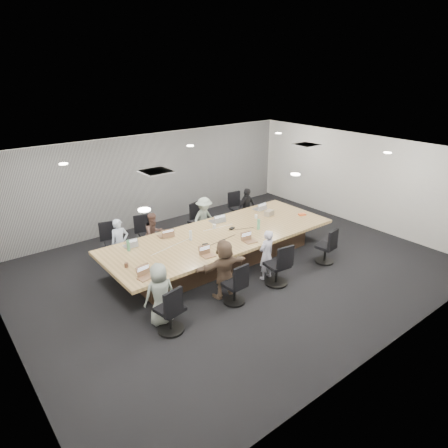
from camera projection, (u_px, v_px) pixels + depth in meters
floor at (234, 268)px, 9.94m from camera, size 10.00×8.00×0.00m
ceiling at (235, 157)px, 8.90m from camera, size 10.00×8.00×0.00m
wall_back at (152, 179)px, 12.33m from camera, size 10.00×0.00×2.80m
wall_front at (391, 283)px, 6.51m from camera, size 10.00×0.00×2.80m
wall_left at (0, 282)px, 6.55m from camera, size 0.00×8.00×2.80m
wall_right at (359, 180)px, 12.29m from camera, size 0.00×8.00×2.80m
curtain at (153, 180)px, 12.27m from camera, size 9.80×0.04×2.80m
conference_table at (222, 246)px, 10.16m from camera, size 6.00×2.20×0.74m
chair_0 at (115, 246)px, 10.17m from camera, size 0.67×0.67×0.82m
chair_1 at (148, 238)px, 10.73m from camera, size 0.62×0.62×0.76m
chair_2 at (197, 224)px, 11.65m from camera, size 0.60×0.60×0.73m
chair_3 at (239, 211)px, 12.55m from camera, size 0.60×0.60×0.80m
chair_4 at (170, 313)px, 7.46m from camera, size 0.63×0.63×0.80m
chair_5 at (234, 288)px, 8.37m from camera, size 0.51×0.51×0.73m
chair_6 at (277, 268)px, 9.07m from camera, size 0.61×0.61×0.82m
chair_7 at (325, 249)px, 10.08m from camera, size 0.57×0.57×0.73m
person_0 at (120, 243)px, 9.84m from camera, size 0.48×0.34×1.23m
laptop_0 at (129, 246)px, 9.39m from camera, size 0.29×0.21×0.02m
person_1 at (154, 234)px, 10.39m from camera, size 0.63×0.51×1.18m
laptop_1 at (164, 236)px, 9.93m from camera, size 0.35×0.26×0.02m
person_2 at (204, 219)px, 11.30m from camera, size 0.89×0.61×1.27m
laptop_2 at (216, 221)px, 10.86m from camera, size 0.37×0.27×0.02m
person_3 at (246, 208)px, 12.21m from camera, size 0.77×0.42×1.24m
laptop_3 at (259, 209)px, 11.77m from camera, size 0.36×0.26×0.02m
person_4 at (160, 294)px, 7.62m from camera, size 0.65×0.46×1.27m
laptop_4 at (146, 278)px, 7.98m from camera, size 0.34×0.26×0.02m
person_5 at (224, 269)px, 8.51m from camera, size 1.27×0.55×1.32m
laptop_5 at (209, 256)px, 8.88m from camera, size 0.30×0.22×0.02m
person_6 at (266, 255)px, 9.25m from camera, size 0.46×0.31×1.22m
laptop_6 at (251, 242)px, 9.60m from camera, size 0.32×0.24×0.02m
bottle_green_left at (128, 246)px, 9.10m from camera, size 0.09×0.09×0.26m
bottle_green_right at (259, 224)px, 10.28m from camera, size 0.08×0.08×0.28m
bottle_clear at (191, 235)px, 9.66m from camera, size 0.08×0.08×0.24m
cup_white_far at (214, 226)px, 10.37m from camera, size 0.09×0.09×0.11m
cup_white_near at (256, 216)px, 11.06m from camera, size 0.10×0.10×0.10m
mug_brown at (126, 265)px, 8.39m from camera, size 0.09×0.09×0.10m
mic_left at (205, 245)px, 9.43m from camera, size 0.16×0.13×0.03m
mic_right at (232, 228)px, 10.35m from camera, size 0.17×0.15×0.03m
stapler at (222, 241)px, 9.57m from camera, size 0.16×0.04×0.06m
canvas_bag at (269, 213)px, 11.25m from camera, size 0.30×0.22×0.15m
snack_packet at (302, 214)px, 11.29m from camera, size 0.23×0.19×0.04m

